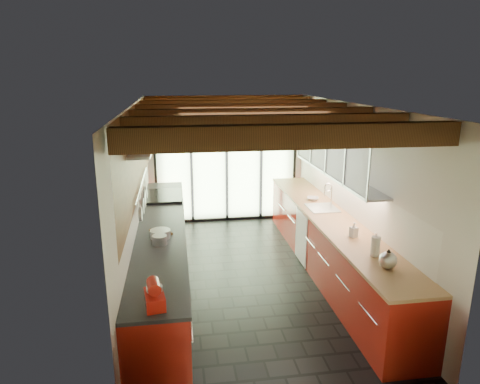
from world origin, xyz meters
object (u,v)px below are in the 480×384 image
(kettle, at_px, (388,259))
(soap_bottle, at_px, (354,230))
(paper_towel, at_px, (375,247))
(stand_mixer, at_px, (154,295))
(bowl, at_px, (313,199))

(kettle, xyz_separation_m, soap_bottle, (0.00, 0.95, -0.00))
(kettle, bearing_deg, paper_towel, 90.00)
(stand_mixer, height_order, paper_towel, paper_towel)
(stand_mixer, height_order, soap_bottle, stand_mixer)
(paper_towel, xyz_separation_m, soap_bottle, (0.00, 0.63, -0.02))
(soap_bottle, relative_size, bowl, 1.01)
(stand_mixer, distance_m, kettle, 2.58)
(stand_mixer, relative_size, soap_bottle, 1.62)
(bowl, bearing_deg, stand_mixer, -129.09)
(paper_towel, xyz_separation_m, bowl, (0.00, 2.37, -0.10))
(paper_towel, bearing_deg, stand_mixer, -163.46)
(kettle, distance_m, paper_towel, 0.32)
(stand_mixer, height_order, kettle, stand_mixer)
(stand_mixer, distance_m, paper_towel, 2.65)
(soap_bottle, bearing_deg, stand_mixer, -151.39)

